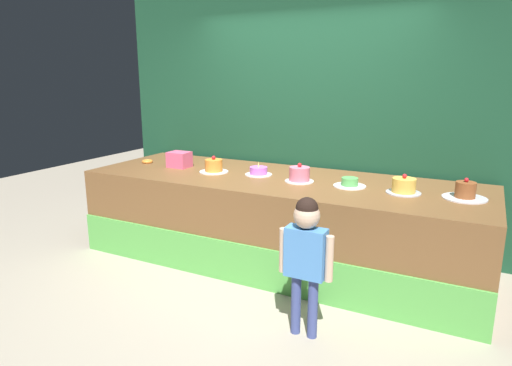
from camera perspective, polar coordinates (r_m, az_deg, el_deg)
ground_plane at (r=4.11m, az=-1.00°, el=-12.87°), size 12.00×12.00×0.00m
stage_platform at (r=4.48m, az=2.84°, el=-4.72°), size 3.87×1.30×0.86m
curtain_backdrop at (r=4.96m, az=6.58°, el=8.37°), size 4.61×0.08×2.78m
child_figure at (r=3.15m, az=6.34°, el=-8.23°), size 0.40×0.18×1.03m
pink_box at (r=4.93m, az=-9.70°, el=2.95°), size 0.23×0.19×0.17m
donut at (r=5.25m, az=-13.62°, el=2.68°), size 0.12×0.12×0.03m
cake_far_left at (r=4.63m, az=-5.38°, el=2.11°), size 0.30×0.30×0.17m
cake_left at (r=4.48m, az=0.32°, el=1.48°), size 0.27×0.27×0.14m
cake_center_left at (r=4.21m, az=5.53°, el=1.05°), size 0.27×0.27×0.18m
cake_center_right at (r=4.11m, az=11.80°, el=-0.02°), size 0.29×0.29×0.08m
cake_right at (r=3.99m, az=18.25°, el=-0.40°), size 0.29×0.29×0.17m
cake_far_right at (r=4.00m, az=25.00°, el=-1.03°), size 0.35×0.35×0.17m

